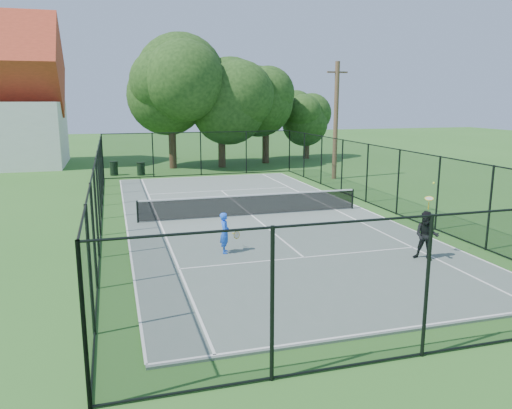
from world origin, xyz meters
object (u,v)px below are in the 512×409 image
object	(u,v)px
trash_bin_left	(114,168)
trash_bin_right	(141,169)
player_blue	(225,233)
player_black	(426,236)
tennis_net	(252,204)
utility_pole	(336,120)

from	to	relation	value
trash_bin_left	trash_bin_right	world-z (taller)	trash_bin_left
player_blue	player_black	xyz separation A→B (m)	(6.10, -2.54, 0.11)
tennis_net	player_black	distance (m)	8.54
utility_pole	player_blue	bearing A→B (deg)	-126.84
tennis_net	utility_pole	bearing A→B (deg)	47.60
tennis_net	trash_bin_left	size ratio (longest dim) A/B	10.27
trash_bin_left	player_black	distance (m)	24.28
utility_pole	player_blue	size ratio (longest dim) A/B	5.42
tennis_net	player_blue	xyz separation A→B (m)	(-2.38, -5.14, 0.18)
utility_pole	player_blue	distance (m)	17.93
player_black	player_blue	bearing A→B (deg)	157.36
trash_bin_left	player_black	world-z (taller)	player_black
trash_bin_right	player_blue	bearing A→B (deg)	-85.14
tennis_net	trash_bin_left	distance (m)	15.76
trash_bin_left	trash_bin_right	bearing A→B (deg)	-13.89
trash_bin_left	trash_bin_right	distance (m)	1.86
tennis_net	utility_pole	world-z (taller)	utility_pole
tennis_net	trash_bin_left	xyz separation A→B (m)	(-5.82, 14.64, -0.08)
tennis_net	utility_pole	distance (m)	12.62
trash_bin_left	player_blue	xyz separation A→B (m)	(3.45, -19.78, 0.26)
tennis_net	trash_bin_right	distance (m)	14.75
trash_bin_left	player_blue	size ratio (longest dim) A/B	0.70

